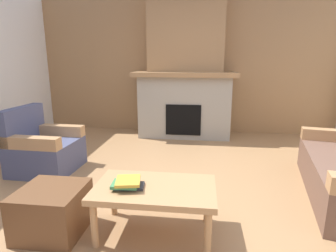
{
  "coord_description": "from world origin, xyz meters",
  "views": [
    {
      "loc": [
        0.33,
        -2.66,
        1.44
      ],
      "look_at": [
        -0.09,
        0.71,
        0.63
      ],
      "focal_mm": 29.39,
      "sensor_mm": 36.0,
      "label": 1
    }
  ],
  "objects": [
    {
      "name": "fireplace",
      "position": [
        0.0,
        2.62,
        1.16
      ],
      "size": [
        1.9,
        0.82,
        2.7
      ],
      "color": "gray",
      "rests_on": "ground"
    },
    {
      "name": "ground",
      "position": [
        0.0,
        0.0,
        0.0
      ],
      "size": [
        9.0,
        9.0,
        0.0
      ],
      "primitive_type": "plane",
      "color": "#9E754C"
    },
    {
      "name": "wall_back_wood_panel",
      "position": [
        0.0,
        3.0,
        1.35
      ],
      "size": [
        6.0,
        0.12,
        2.7
      ],
      "primitive_type": "cube",
      "color": "#997047",
      "rests_on": "ground"
    },
    {
      "name": "book_stack_near_edge",
      "position": [
        -0.25,
        -0.66,
        0.47
      ],
      "size": [
        0.27,
        0.25,
        0.07
      ],
      "color": "#2D2D33",
      "rests_on": "coffee_table"
    },
    {
      "name": "armchair",
      "position": [
        -1.75,
        0.58,
        0.29
      ],
      "size": [
        0.79,
        0.79,
        0.85
      ],
      "color": "#474C6B",
      "rests_on": "ground"
    },
    {
      "name": "ottoman",
      "position": [
        -0.9,
        -0.7,
        0.2
      ],
      "size": [
        0.52,
        0.52,
        0.4
      ],
      "primitive_type": "cube",
      "color": "brown",
      "rests_on": "ground"
    },
    {
      "name": "coffee_table",
      "position": [
        -0.04,
        -0.6,
        0.38
      ],
      "size": [
        1.0,
        0.6,
        0.43
      ],
      "color": "tan",
      "rests_on": "ground"
    }
  ]
}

